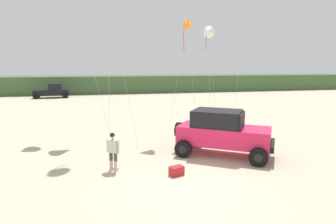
{
  "coord_description": "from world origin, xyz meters",
  "views": [
    {
      "loc": [
        -2.95,
        -9.78,
        4.43
      ],
      "look_at": [
        0.01,
        3.45,
        2.2
      ],
      "focal_mm": 30.34,
      "sensor_mm": 36.0,
      "label": 1
    }
  ],
  "objects_px": {
    "cooler_box": "(177,171)",
    "distant_pickup": "(52,91)",
    "kite_pink_ribbon": "(186,27)",
    "jeep": "(222,132)",
    "kite_black_sled": "(208,32)",
    "person_watching": "(113,150)"
  },
  "relations": [
    {
      "from": "distant_pickup",
      "to": "kite_pink_ribbon",
      "type": "xyz_separation_m",
      "value": [
        13.15,
        -20.94,
        6.31
      ]
    },
    {
      "from": "jeep",
      "to": "kite_black_sled",
      "type": "distance_m",
      "value": 13.87
    },
    {
      "from": "jeep",
      "to": "kite_black_sled",
      "type": "xyz_separation_m",
      "value": [
        3.54,
        11.9,
        6.18
      ]
    },
    {
      "from": "person_watching",
      "to": "kite_pink_ribbon",
      "type": "distance_m",
      "value": 12.56
    },
    {
      "from": "distant_pickup",
      "to": "jeep",
      "type": "bearing_deg",
      "value": -66.39
    },
    {
      "from": "jeep",
      "to": "distant_pickup",
      "type": "distance_m",
      "value": 31.79
    },
    {
      "from": "distant_pickup",
      "to": "kite_black_sled",
      "type": "height_order",
      "value": "kite_black_sled"
    },
    {
      "from": "kite_pink_ribbon",
      "to": "distant_pickup",
      "type": "bearing_deg",
      "value": 122.13
    },
    {
      "from": "person_watching",
      "to": "distant_pickup",
      "type": "xyz_separation_m",
      "value": [
        -7.37,
        30.15,
        0.0
      ]
    },
    {
      "from": "person_watching",
      "to": "cooler_box",
      "type": "distance_m",
      "value": 2.81
    },
    {
      "from": "jeep",
      "to": "person_watching",
      "type": "bearing_deg",
      "value": -169.26
    },
    {
      "from": "jeep",
      "to": "kite_pink_ribbon",
      "type": "height_order",
      "value": "kite_pink_ribbon"
    },
    {
      "from": "cooler_box",
      "to": "distant_pickup",
      "type": "bearing_deg",
      "value": 86.81
    },
    {
      "from": "jeep",
      "to": "cooler_box",
      "type": "relative_size",
      "value": 8.82
    },
    {
      "from": "jeep",
      "to": "kite_pink_ribbon",
      "type": "relative_size",
      "value": 0.63
    },
    {
      "from": "kite_black_sled",
      "to": "distant_pickup",
      "type": "bearing_deg",
      "value": 133.37
    },
    {
      "from": "distant_pickup",
      "to": "person_watching",
      "type": "bearing_deg",
      "value": -76.26
    },
    {
      "from": "cooler_box",
      "to": "kite_pink_ribbon",
      "type": "relative_size",
      "value": 0.07
    },
    {
      "from": "cooler_box",
      "to": "distant_pickup",
      "type": "xyz_separation_m",
      "value": [
        -9.87,
        31.22,
        0.75
      ]
    },
    {
      "from": "jeep",
      "to": "distant_pickup",
      "type": "bearing_deg",
      "value": 113.61
    },
    {
      "from": "person_watching",
      "to": "jeep",
      "type": "bearing_deg",
      "value": 10.74
    },
    {
      "from": "jeep",
      "to": "cooler_box",
      "type": "xyz_separation_m",
      "value": [
        -2.87,
        -2.09,
        -1.01
      ]
    }
  ]
}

